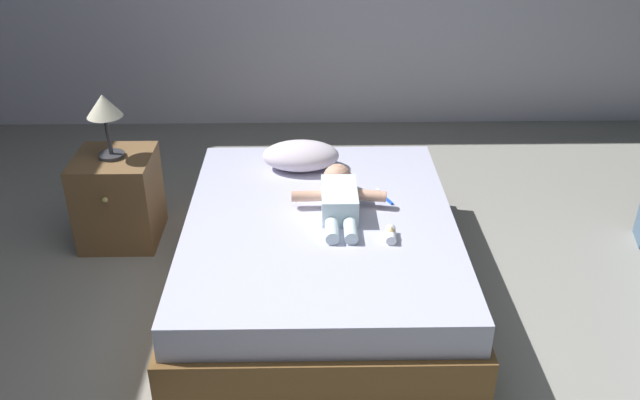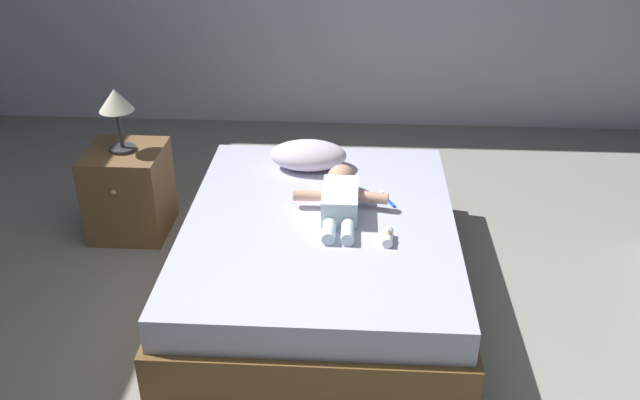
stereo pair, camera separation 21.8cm
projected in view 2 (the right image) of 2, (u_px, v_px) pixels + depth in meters
ground_plane at (314, 380)px, 2.93m from camera, size 8.00×8.00×0.00m
bed at (320, 254)px, 3.44m from camera, size 1.38×1.76×0.42m
pillow at (308, 155)px, 3.79m from camera, size 0.43×0.27×0.16m
baby at (340, 197)px, 3.39m from camera, size 0.48×0.61×0.15m
toothbrush at (387, 199)px, 3.49m from camera, size 0.08×0.15×0.02m
nightstand at (129, 191)px, 3.91m from camera, size 0.43×0.46×0.52m
lamp at (116, 105)px, 3.66m from camera, size 0.19×0.19×0.36m
baby_bottle at (388, 237)px, 3.13m from camera, size 0.06×0.12×0.07m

